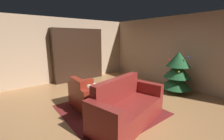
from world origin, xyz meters
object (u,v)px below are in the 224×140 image
(couch_red, at_px, (127,108))
(book_stack_on_table, at_px, (111,92))
(bottle_on_table, at_px, (103,89))
(decorated_tree, at_px, (177,72))
(bookshelf_unit, at_px, (81,55))
(armchair_red, at_px, (87,97))
(coffee_table, at_px, (110,95))

(couch_red, bearing_deg, book_stack_on_table, 173.82)
(bottle_on_table, xyz_separation_m, decorated_tree, (0.48, 2.60, 0.17))
(bookshelf_unit, height_order, couch_red, bookshelf_unit)
(armchair_red, relative_size, coffee_table, 1.61)
(book_stack_on_table, xyz_separation_m, decorated_tree, (0.36, 2.46, 0.24))
(armchair_red, xyz_separation_m, coffee_table, (0.39, 0.42, 0.08))
(coffee_table, relative_size, bottle_on_table, 2.28)
(armchair_red, xyz_separation_m, couch_red, (1.11, 0.34, 0.02))
(couch_red, distance_m, coffee_table, 0.73)
(coffee_table, bearing_deg, decorated_tree, 80.32)
(bottle_on_table, bearing_deg, bookshelf_unit, 163.34)
(coffee_table, relative_size, decorated_tree, 0.45)
(bookshelf_unit, relative_size, bottle_on_table, 8.03)
(coffee_table, bearing_deg, bottle_on_table, -111.63)
(armchair_red, relative_size, couch_red, 0.50)
(bookshelf_unit, bearing_deg, coffee_table, -13.52)
(coffee_table, xyz_separation_m, bottle_on_table, (-0.06, -0.16, 0.15))
(bookshelf_unit, relative_size, decorated_tree, 1.59)
(book_stack_on_table, bearing_deg, decorated_tree, 81.59)
(coffee_table, relative_size, book_stack_on_table, 3.07)
(coffee_table, bearing_deg, book_stack_on_table, -12.04)
(book_stack_on_table, bearing_deg, bookshelf_unit, 166.50)
(couch_red, height_order, decorated_tree, decorated_tree)
(armchair_red, relative_size, bottle_on_table, 3.67)
(armchair_red, bearing_deg, bottle_on_table, 38.86)
(coffee_table, bearing_deg, bookshelf_unit, 166.48)
(couch_red, height_order, coffee_table, couch_red)
(armchair_red, distance_m, coffee_table, 0.58)
(bookshelf_unit, bearing_deg, decorated_tree, 27.06)
(armchair_red, xyz_separation_m, decorated_tree, (0.81, 2.87, 0.40))
(bookshelf_unit, xyz_separation_m, armchair_red, (2.58, -1.14, -0.76))
(couch_red, xyz_separation_m, coffee_table, (-0.72, 0.08, 0.06))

